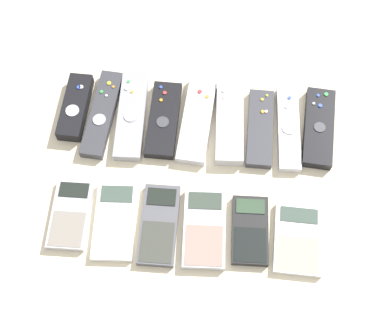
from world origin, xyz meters
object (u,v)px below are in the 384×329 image
(calculator_3, at_px, (204,228))
(remote_0, at_px, (75,107))
(calculator_4, at_px, (250,230))
(calculator_0, at_px, (71,214))
(remote_8, at_px, (319,128))
(remote_1, at_px, (102,114))
(remote_2, at_px, (131,115))
(calculator_1, at_px, (115,221))
(remote_4, at_px, (197,120))
(calculator_5, at_px, (298,239))
(remote_7, at_px, (288,128))
(remote_6, at_px, (260,128))
(calculator_2, at_px, (159,225))
(remote_3, at_px, (164,119))
(remote_5, at_px, (230,123))

(calculator_3, bearing_deg, remote_0, 137.36)
(calculator_4, bearing_deg, calculator_0, 177.65)
(remote_8, distance_m, calculator_4, 0.27)
(remote_8, bearing_deg, remote_1, -175.48)
(remote_2, bearing_deg, calculator_1, -92.23)
(remote_4, height_order, calculator_5, remote_4)
(remote_2, bearing_deg, remote_0, 173.89)
(remote_1, height_order, calculator_3, remote_1)
(remote_7, xyz_separation_m, calculator_4, (-0.07, -0.23, -0.00))
(remote_6, bearing_deg, remote_8, 5.21)
(calculator_1, bearing_deg, remote_4, 56.23)
(calculator_1, height_order, calculator_4, calculator_4)
(remote_7, height_order, calculator_2, remote_7)
(remote_3, relative_size, calculator_0, 1.24)
(remote_3, xyz_separation_m, remote_4, (0.07, 0.01, -0.00))
(remote_1, distance_m, calculator_1, 0.24)
(remote_3, relative_size, remote_8, 0.96)
(remote_2, bearing_deg, calculator_2, -72.25)
(remote_0, xyz_separation_m, calculator_5, (0.47, -0.24, -0.01))
(remote_4, distance_m, remote_7, 0.19)
(remote_4, height_order, calculator_1, remote_4)
(remote_2, xyz_separation_m, remote_3, (0.07, -0.00, -0.00))
(remote_1, bearing_deg, remote_2, 5.15)
(remote_1, distance_m, remote_2, 0.06)
(remote_8, height_order, calculator_3, remote_8)
(remote_7, bearing_deg, calculator_3, -126.45)
(remote_0, bearing_deg, calculator_0, -80.77)
(remote_2, height_order, calculator_0, remote_2)
(calculator_3, bearing_deg, calculator_4, -0.19)
(remote_7, xyz_separation_m, calculator_0, (-0.41, -0.23, -0.00))
(remote_3, bearing_deg, calculator_4, -49.54)
(remote_6, xyz_separation_m, calculator_5, (0.08, -0.23, -0.00))
(remote_3, xyz_separation_m, remote_7, (0.26, 0.00, -0.00))
(remote_3, bearing_deg, remote_5, 1.54)
(remote_1, bearing_deg, calculator_1, -71.15)
(remote_4, relative_size, calculator_0, 1.45)
(remote_6, bearing_deg, remote_5, 175.65)
(remote_3, height_order, remote_7, remote_3)
(calculator_0, bearing_deg, remote_4, 44.65)
(calculator_2, height_order, calculator_4, same)
(calculator_5, bearing_deg, calculator_0, 179.69)
(remote_0, relative_size, calculator_2, 0.95)
(remote_2, distance_m, remote_8, 0.39)
(calculator_0, distance_m, calculator_1, 0.09)
(remote_5, bearing_deg, remote_6, -7.23)
(remote_0, bearing_deg, remote_4, -0.27)
(remote_4, height_order, calculator_4, remote_4)
(remote_3, xyz_separation_m, calculator_0, (-0.15, -0.22, -0.00))
(calculator_0, relative_size, calculator_1, 0.88)
(remote_0, xyz_separation_m, remote_4, (0.26, -0.00, -0.00))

